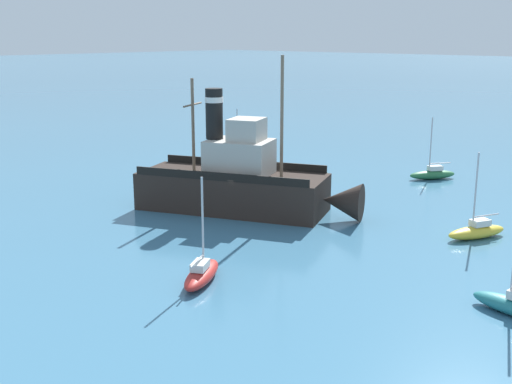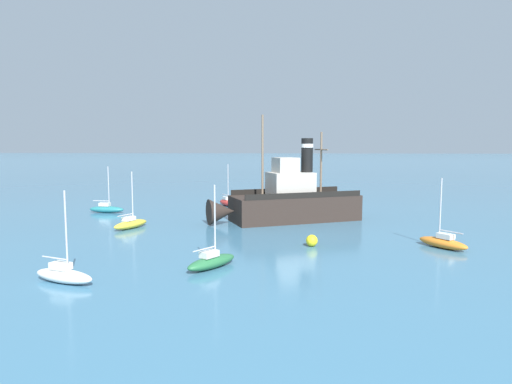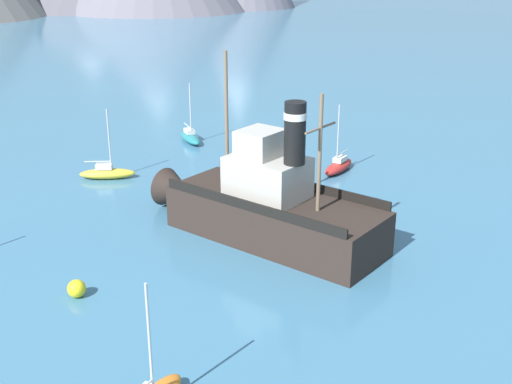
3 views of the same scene
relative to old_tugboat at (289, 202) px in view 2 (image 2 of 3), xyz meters
The scene contains 9 objects.
ground_plane 2.02m from the old_tugboat, ahead, with size 600.00×600.00×0.00m, color teal.
old_tugboat is the anchor object (origin of this frame).
sailboat_green 17.53m from the old_tugboat, 164.38° to the left, with size 3.76×3.06×4.90m.
sailboat_yellow 14.57m from the old_tugboat, 109.05° to the left, with size 3.92×2.57×4.90m.
sailboat_teal 19.72m from the old_tugboat, 78.49° to the left, with size 1.44×3.88×4.90m.
sailboat_red 12.50m from the old_tugboat, 35.32° to the left, with size 3.85×2.82×4.90m.
sailboat_orange 15.17m from the old_tugboat, 135.01° to the right, with size 3.72×3.13×4.90m.
sailboat_white 23.47m from the old_tugboat, 149.07° to the left, with size 2.39×3.94×4.90m.
mooring_buoy 10.95m from the old_tugboat, behind, with size 0.84×0.84×0.84m, color yellow.
Camera 2 is at (-43.67, 0.53, 7.29)m, focal length 32.00 mm.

